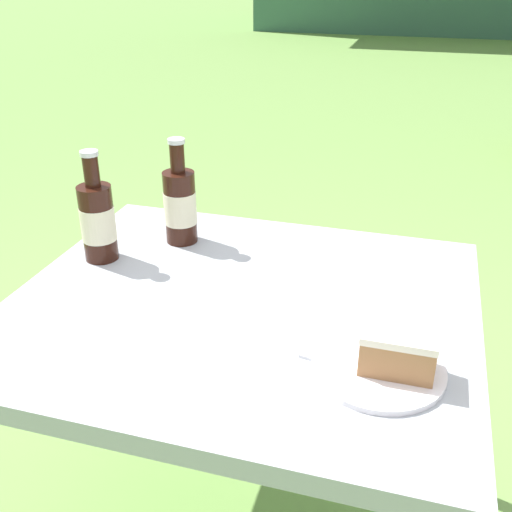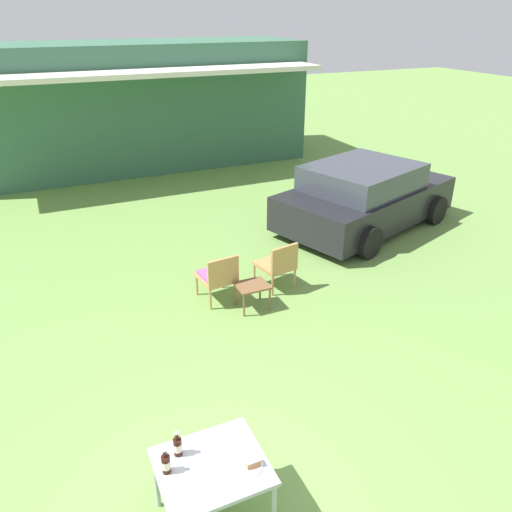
% 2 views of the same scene
% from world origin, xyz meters
% --- Properties ---
extents(patio_table, '(0.91, 0.79, 0.70)m').
position_xyz_m(patio_table, '(0.00, 0.00, 0.64)').
color(patio_table, '#9EA3A8').
rests_on(patio_table, ground_plane).
extents(cake_on_plate, '(0.22, 0.22, 0.08)m').
position_xyz_m(cake_on_plate, '(0.30, -0.15, 0.73)').
color(cake_on_plate, white).
rests_on(cake_on_plate, patio_table).
extents(cola_bottle_near, '(0.08, 0.08, 0.25)m').
position_xyz_m(cola_bottle_near, '(-0.22, 0.22, 0.79)').
color(cola_bottle_near, black).
rests_on(cola_bottle_near, patio_table).
extents(cola_bottle_far, '(0.08, 0.08, 0.25)m').
position_xyz_m(cola_bottle_far, '(-0.36, 0.09, 0.79)').
color(cola_bottle_far, black).
rests_on(cola_bottle_far, patio_table).
extents(fork, '(0.17, 0.04, 0.01)m').
position_xyz_m(fork, '(0.23, -0.16, 0.70)').
color(fork, silver).
rests_on(fork, patio_table).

